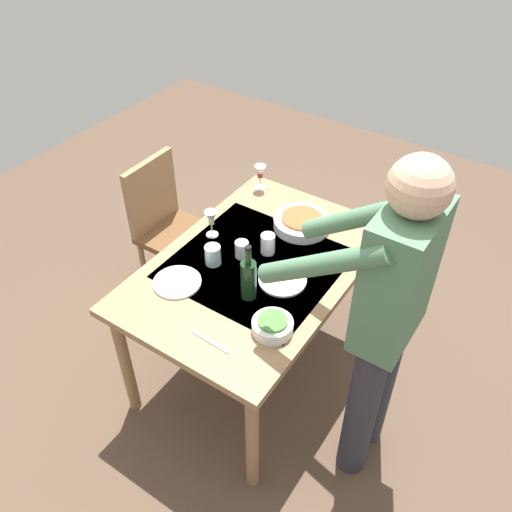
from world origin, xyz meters
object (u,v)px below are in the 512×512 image
dinner_plate_near (177,282)px  dinner_plate_far (282,280)px  water_cup_far_left (213,255)px  dining_table (256,276)px  wine_glass_right (211,219)px  serving_bowl_pasta (302,222)px  wine_glass_left (260,173)px  person_server (385,316)px  water_cup_near_left (242,249)px  water_cup_near_right (267,244)px  side_bowl_salad (273,325)px  chair_near (167,221)px  wine_bottle (249,278)px

dinner_plate_near → dinner_plate_far: bearing=125.4°
water_cup_far_left → dinner_plate_near: (0.21, -0.05, -0.05)m
dining_table → wine_glass_right: bearing=-100.9°
serving_bowl_pasta → dining_table: bearing=-5.9°
dining_table → wine_glass_left: 0.70m
person_server → water_cup_near_left: bearing=-101.4°
serving_bowl_pasta → dinner_plate_far: (0.41, 0.13, -0.03)m
water_cup_near_left → dinner_plate_near: 0.36m
dining_table → person_server: 0.78m
wine_glass_right → water_cup_near_right: wine_glass_right is taller
serving_bowl_pasta → side_bowl_salad: size_ratio=1.67×
chair_near → serving_bowl_pasta: (-0.12, 0.88, 0.28)m
dining_table → side_bowl_salad: (0.32, 0.30, 0.12)m
person_server → serving_bowl_pasta: 0.88m
water_cup_near_right → water_cup_far_left: water_cup_near_right is taller
dining_table → wine_glass_right: size_ratio=8.96×
wine_glass_right → side_bowl_salad: (0.38, 0.62, -0.07)m
wine_glass_left → side_bowl_salad: wine_glass_left is taller
chair_near → side_bowl_salad: 1.31m
chair_near → dinner_plate_far: 1.08m
side_bowl_salad → dinner_plate_near: 0.53m
wine_glass_left → serving_bowl_pasta: 0.44m
serving_bowl_pasta → dinner_plate_far: size_ratio=1.30×
wine_glass_right → side_bowl_salad: bearing=58.1°
person_server → side_bowl_salad: bearing=-67.7°
dining_table → person_server: bearing=77.9°
dining_table → dinner_plate_near: size_ratio=5.88×
wine_glass_right → dinner_plate_near: bearing=12.3°
chair_near → dinner_plate_far: bearing=74.0°
wine_bottle → water_cup_near_left: (-0.21, -0.19, -0.07)m
serving_bowl_pasta → side_bowl_salad: 0.75m
water_cup_near_left → serving_bowl_pasta: water_cup_near_left is taller
serving_bowl_pasta → wine_glass_right: bearing=-48.2°
chair_near → water_cup_near_left: (0.25, 0.75, 0.29)m
chair_near → side_bowl_salad: bearing=63.0°
wine_glass_left → water_cup_far_left: wine_glass_left is taller
person_server → dining_table: bearing=-102.1°
water_cup_near_right → side_bowl_salad: bearing=35.4°
wine_bottle → dinner_plate_far: 0.22m
wine_glass_right → dinner_plate_far: bearing=79.1°
wine_glass_right → serving_bowl_pasta: (-0.32, 0.36, -0.07)m
dining_table → side_bowl_salad: bearing=42.9°
wine_bottle → water_cup_near_left: wine_bottle is taller
wine_bottle → wine_glass_left: 0.90m
wine_glass_left → side_bowl_salad: (0.89, 0.65, -0.07)m
chair_near → serving_bowl_pasta: size_ratio=3.03×
wine_glass_left → water_cup_far_left: size_ratio=1.47×
person_server → wine_glass_right: bearing=-101.7°
wine_glass_right → water_cup_far_left: (0.17, 0.14, -0.05)m
dinner_plate_far → side_bowl_salad: bearing=23.6°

